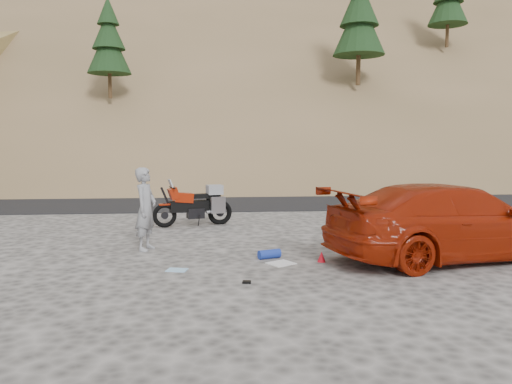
% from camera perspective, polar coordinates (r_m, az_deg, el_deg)
% --- Properties ---
extents(ground, '(140.00, 140.00, 0.00)m').
position_cam_1_polar(ground, '(10.12, -8.64, -6.74)').
color(ground, '#464441').
rests_on(ground, ground).
extents(road, '(120.00, 7.00, 0.05)m').
position_cam_1_polar(road, '(19.00, -6.99, -0.90)').
color(road, black).
rests_on(road, ground).
extents(hillside, '(120.00, 73.00, 46.72)m').
position_cam_1_polar(hillside, '(51.52, -6.02, 15.62)').
color(hillside, brown).
rests_on(hillside, ground).
extents(motorcycle, '(2.06, 0.94, 1.26)m').
position_cam_1_polar(motorcycle, '(13.07, -6.79, -1.51)').
color(motorcycle, black).
rests_on(motorcycle, ground).
extents(man, '(0.56, 0.70, 1.67)m').
position_cam_1_polar(man, '(10.40, -12.39, -6.47)').
color(man, gray).
rests_on(man, ground).
extents(red_car, '(5.15, 2.96, 1.40)m').
position_cam_1_polar(red_car, '(10.10, 21.35, -7.09)').
color(red_car, '#961D08').
rests_on(red_car, ground).
extents(gear_white_cloth, '(0.57, 0.55, 0.01)m').
position_cam_1_polar(gear_white_cloth, '(9.04, 2.89, -8.14)').
color(gear_white_cloth, white).
rests_on(gear_white_cloth, ground).
extents(gear_blue_mat, '(0.46, 0.30, 0.17)m').
position_cam_1_polar(gear_blue_mat, '(9.40, 1.54, -7.10)').
color(gear_blue_mat, '#1B35A4').
rests_on(gear_blue_mat, ground).
extents(gear_bottle, '(0.09, 0.09, 0.21)m').
position_cam_1_polar(gear_bottle, '(9.55, 12.92, -6.94)').
color(gear_bottle, '#1B35A4').
rests_on(gear_bottle, ground).
extents(gear_funnel, '(0.15, 0.15, 0.19)m').
position_cam_1_polar(gear_funnel, '(9.22, 7.50, -7.34)').
color(gear_funnel, red).
rests_on(gear_funnel, ground).
extents(gear_glove_a, '(0.14, 0.11, 0.04)m').
position_cam_1_polar(gear_glove_a, '(7.82, -1.06, -10.25)').
color(gear_glove_a, black).
rests_on(gear_glove_a, ground).
extents(gear_blue_cloth, '(0.39, 0.32, 0.01)m').
position_cam_1_polar(gear_blue_cloth, '(8.68, -9.02, -8.79)').
color(gear_blue_cloth, '#9BCAEF').
rests_on(gear_blue_cloth, ground).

